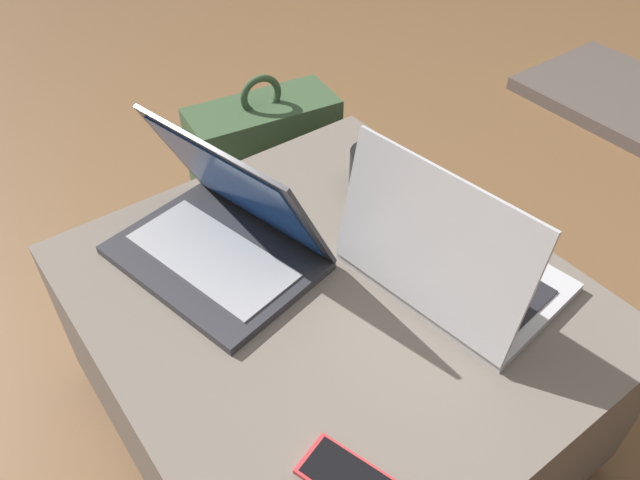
# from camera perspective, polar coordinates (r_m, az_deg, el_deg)

# --- Properties ---
(ground_plane) EXTENTS (14.00, 14.00, 0.00)m
(ground_plane) POSITION_cam_1_polar(r_m,az_deg,el_deg) (1.33, 0.86, -16.04)
(ground_plane) COLOR brown
(ottoman) EXTENTS (0.81, 0.73, 0.39)m
(ottoman) POSITION_cam_1_polar(r_m,az_deg,el_deg) (1.17, 0.96, -11.06)
(ottoman) COLOR #3D3832
(ottoman) RESTS_ON ground_plane
(laptop_near) EXTENTS (0.38, 0.31, 0.23)m
(laptop_near) POSITION_cam_1_polar(r_m,az_deg,el_deg) (1.06, -8.95, 0.63)
(laptop_near) COLOR #333338
(laptop_near) RESTS_ON ottoman
(laptop_far) EXTENTS (0.36, 0.28, 0.25)m
(laptop_far) POSITION_cam_1_polar(r_m,az_deg,el_deg) (1.02, 11.65, -1.95)
(laptop_far) COLOR silver
(laptop_far) RESTS_ON ottoman
(backpack) EXTENTS (0.23, 0.36, 0.48)m
(backpack) POSITION_cam_1_polar(r_m,az_deg,el_deg) (1.58, -5.02, 5.75)
(backpack) COLOR #385133
(backpack) RESTS_ON ground_plane
(coffee_mug) EXTENTS (0.13, 0.09, 0.09)m
(coffee_mug) POSITION_cam_1_polar(r_m,az_deg,el_deg) (1.20, 5.00, 6.20)
(coffee_mug) COLOR black
(coffee_mug) RESTS_ON ottoman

